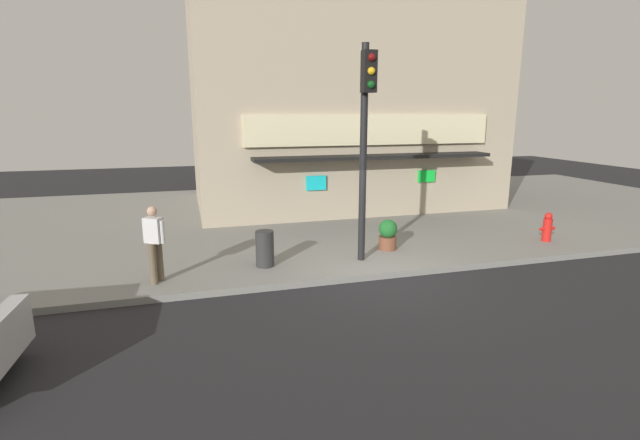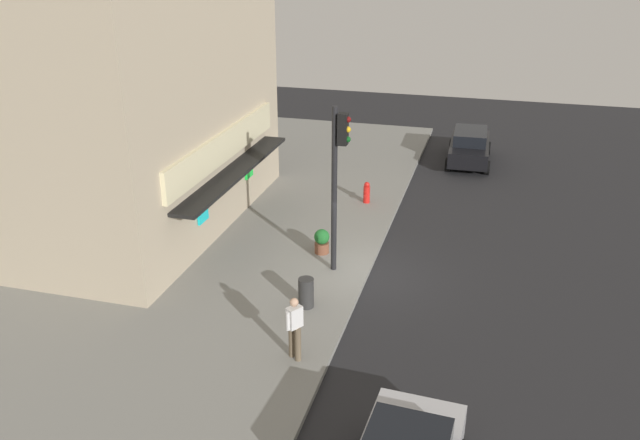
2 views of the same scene
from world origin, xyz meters
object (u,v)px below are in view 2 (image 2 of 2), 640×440
object	(u,v)px
fire_hydrant	(367,193)
trash_can	(306,293)
pedestrian	(295,326)
potted_plant_by_doorway	(322,241)
traffic_light	(338,169)
parked_car_black	(469,146)

from	to	relation	value
fire_hydrant	trash_can	distance (m)	8.43
pedestrian	potted_plant_by_doorway	distance (m)	6.15
fire_hydrant	potted_plant_by_doorway	distance (m)	4.93
potted_plant_by_doorway	fire_hydrant	bearing A→B (deg)	-6.11
fire_hydrant	potted_plant_by_doorway	bearing A→B (deg)	173.89
traffic_light	pedestrian	xyz separation A→B (m)	(-5.01, -0.17, -2.46)
pedestrian	traffic_light	bearing A→B (deg)	1.97
fire_hydrant	parked_car_black	size ratio (longest dim) A/B	0.20
traffic_light	parked_car_black	bearing A→B (deg)	-14.65
pedestrian	parked_car_black	distance (m)	18.00
parked_car_black	potted_plant_by_doorway	bearing A→B (deg)	160.61
trash_can	pedestrian	size ratio (longest dim) A/B	0.51
trash_can	pedestrian	distance (m)	2.61
trash_can	potted_plant_by_doorway	distance (m)	3.57
fire_hydrant	potted_plant_by_doorway	xyz separation A→B (m)	(-4.90, 0.52, 0.01)
fire_hydrant	trash_can	bearing A→B (deg)	179.84
parked_car_black	pedestrian	bearing A→B (deg)	169.92
potted_plant_by_doorway	traffic_light	bearing A→B (deg)	-143.22
fire_hydrant	pedestrian	distance (m)	10.98
potted_plant_by_doorway	parked_car_black	size ratio (longest dim) A/B	0.19
pedestrian	trash_can	bearing A→B (deg)	10.23
traffic_light	trash_can	distance (m)	3.88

